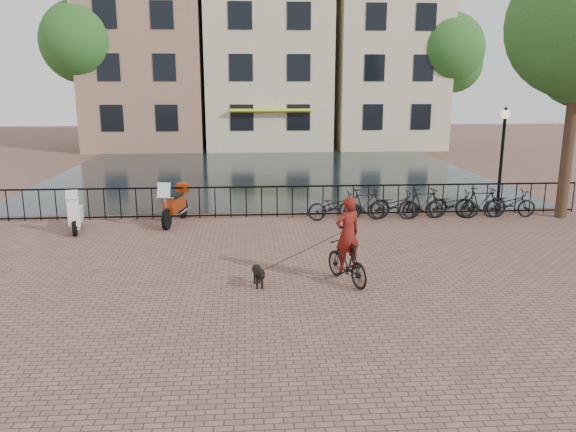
{
  "coord_description": "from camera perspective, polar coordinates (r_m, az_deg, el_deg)",
  "views": [
    {
      "loc": [
        -0.91,
        -9.8,
        4.23
      ],
      "look_at": [
        0.0,
        3.0,
        1.2
      ],
      "focal_mm": 35.0,
      "sensor_mm": 36.0,
      "label": 1
    }
  ],
  "objects": [
    {
      "name": "parked_bike_5",
      "position": [
        19.11,
        19.0,
        1.3
      ],
      "size": [
        1.68,
        0.53,
        1.0
      ],
      "primitive_type": "imported",
      "rotation": [
        0.0,
        0.0,
        1.54
      ],
      "color": "black",
      "rests_on": "ground"
    },
    {
      "name": "motorcycle",
      "position": [
        17.64,
        -11.45,
        1.58
      ],
      "size": [
        0.89,
        2.1,
        1.46
      ],
      "rotation": [
        0.0,
        0.0,
        -0.2
      ],
      "color": "#9A2C0B",
      "rests_on": "ground"
    },
    {
      "name": "lamp_post",
      "position": [
        19.28,
        20.98,
        6.9
      ],
      "size": [
        0.3,
        0.3,
        3.45
      ],
      "color": "black",
      "rests_on": "ground"
    },
    {
      "name": "canal_house_left",
      "position": [
        40.4,
        -14.01,
        15.98
      ],
      "size": [
        7.5,
        9.0,
        12.8
      ],
      "color": "#8C6851",
      "rests_on": "ground"
    },
    {
      "name": "railing",
      "position": [
        18.2,
        -1.12,
        1.47
      ],
      "size": [
        20.0,
        0.05,
        1.02
      ],
      "color": "black",
      "rests_on": "ground"
    },
    {
      "name": "scooter",
      "position": [
        17.52,
        -20.76,
        0.75
      ],
      "size": [
        0.68,
        1.53,
        1.37
      ],
      "rotation": [
        0.0,
        0.0,
        0.18
      ],
      "color": "silver",
      "rests_on": "ground"
    },
    {
      "name": "tree_far_right",
      "position": [
        39.05,
        15.86,
        15.91
      ],
      "size": [
        4.76,
        4.76,
        8.76
      ],
      "color": "black",
      "rests_on": "ground"
    },
    {
      "name": "parked_bike_3",
      "position": [
        18.45,
        13.56,
        1.25
      ],
      "size": [
        1.71,
        0.67,
        1.0
      ],
      "primitive_type": "imported",
      "rotation": [
        0.0,
        0.0,
        1.69
      ],
      "color": "black",
      "rests_on": "ground"
    },
    {
      "name": "canal_house_right",
      "position": [
        40.97,
        9.61,
        16.49
      ],
      "size": [
        7.0,
        9.0,
        13.3
      ],
      "color": "#C9B395",
      "rests_on": "ground"
    },
    {
      "name": "parked_bike_4",
      "position": [
        18.77,
        16.32,
        1.13
      ],
      "size": [
        1.76,
        0.73,
        0.9
      ],
      "primitive_type": "imported",
      "rotation": [
        0.0,
        0.0,
        1.49
      ],
      "color": "black",
      "rests_on": "ground"
    },
    {
      "name": "dog",
      "position": [
        12.05,
        -3.04,
        -6.03
      ],
      "size": [
        0.34,
        0.76,
        0.49
      ],
      "rotation": [
        0.0,
        0.0,
        0.15
      ],
      "color": "black",
      "rests_on": "ground"
    },
    {
      "name": "parked_bike_1",
      "position": [
        17.97,
        7.77,
        1.18
      ],
      "size": [
        1.69,
        0.59,
        1.0
      ],
      "primitive_type": "imported",
      "rotation": [
        0.0,
        0.0,
        1.64
      ],
      "color": "black",
      "rests_on": "ground"
    },
    {
      "name": "parked_bike_6",
      "position": [
        19.51,
        21.56,
        1.18
      ],
      "size": [
        1.73,
        0.65,
        0.9
      ],
      "primitive_type": "imported",
      "rotation": [
        0.0,
        0.0,
        1.54
      ],
      "color": "black",
      "rests_on": "ground"
    },
    {
      "name": "cyclist",
      "position": [
        12.13,
        6.04,
        -2.99
      ],
      "size": [
        1.04,
        1.68,
        2.23
      ],
      "rotation": [
        0.0,
        0.0,
        3.53
      ],
      "color": "black",
      "rests_on": "ground"
    },
    {
      "name": "tree_far_left",
      "position": [
        38.24,
        -20.2,
        16.24
      ],
      "size": [
        5.04,
        5.04,
        9.27
      ],
      "color": "black",
      "rests_on": "ground"
    },
    {
      "name": "canal_house_mid",
      "position": [
        39.85,
        -2.12,
        15.67
      ],
      "size": [
        8.0,
        9.5,
        11.8
      ],
      "color": "#BEAE8F",
      "rests_on": "ground"
    },
    {
      "name": "parked_bike_0",
      "position": [
        17.81,
        4.78,
        0.99
      ],
      "size": [
        1.75,
        0.71,
        0.9
      ],
      "primitive_type": "imported",
      "rotation": [
        0.0,
        0.0,
        1.64
      ],
      "color": "black",
      "rests_on": "ground"
    },
    {
      "name": "parked_bike_2",
      "position": [
        18.2,
        10.7,
        1.07
      ],
      "size": [
        1.73,
        0.65,
        0.9
      ],
      "primitive_type": "imported",
      "rotation": [
        0.0,
        0.0,
        1.6
      ],
      "color": "black",
      "rests_on": "ground"
    },
    {
      "name": "ground",
      "position": [
        10.71,
        1.16,
        -9.98
      ],
      "size": [
        100.0,
        100.0,
        0.0
      ],
      "primitive_type": "plane",
      "color": "brown",
      "rests_on": "ground"
    },
    {
      "name": "canal_water",
      "position": [
        27.44,
        -2.13,
        4.4
      ],
      "size": [
        20.0,
        20.0,
        0.0
      ],
      "primitive_type": "plane",
      "color": "black",
      "rests_on": "ground"
    }
  ]
}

